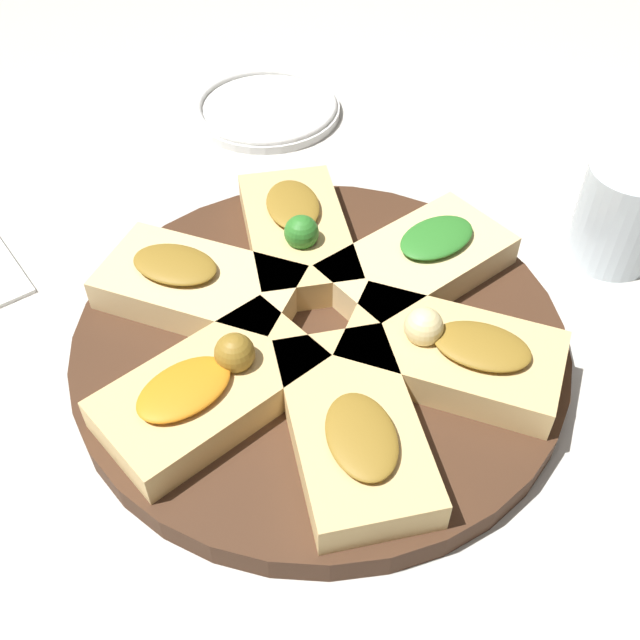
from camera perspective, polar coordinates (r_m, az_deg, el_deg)
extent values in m
plane|color=beige|center=(0.65, 0.00, -2.39)|extent=(3.00, 3.00, 0.00)
cylinder|color=#422819|center=(0.64, 0.00, -1.66)|extent=(0.42, 0.42, 0.02)
cube|color=#DBB775|center=(0.58, -8.34, -5.33)|extent=(0.14, 0.19, 0.03)
ellipsoid|color=orange|center=(0.56, -10.32, -5.18)|extent=(0.07, 0.09, 0.01)
sphere|color=olive|center=(0.57, -6.52, -2.51)|extent=(0.03, 0.03, 0.03)
cube|color=#DBB775|center=(0.55, 2.54, -8.21)|extent=(0.19, 0.12, 0.03)
ellipsoid|color=olive|center=(0.53, 3.19, -8.80)|extent=(0.09, 0.06, 0.01)
cube|color=#DBB775|center=(0.61, 10.00, -2.68)|extent=(0.18, 0.18, 0.03)
ellipsoid|color=olive|center=(0.59, 12.23, -1.94)|extent=(0.09, 0.09, 0.01)
sphere|color=beige|center=(0.59, 7.90, -0.51)|extent=(0.03, 0.03, 0.03)
cube|color=#E5C689|center=(0.68, 7.43, 4.27)|extent=(0.13, 0.19, 0.03)
ellipsoid|color=#2D7A28|center=(0.68, 8.89, 6.25)|extent=(0.07, 0.09, 0.01)
cube|color=#DBB775|center=(0.71, -1.75, 6.48)|extent=(0.19, 0.13, 0.03)
ellipsoid|color=olive|center=(0.71, -2.08, 8.79)|extent=(0.09, 0.07, 0.01)
sphere|color=#2D7A28|center=(0.67, -1.42, 6.70)|extent=(0.03, 0.03, 0.03)
cube|color=#E5C689|center=(0.66, -9.15, 2.50)|extent=(0.18, 0.18, 0.03)
ellipsoid|color=olive|center=(0.66, -11.00, 4.19)|extent=(0.09, 0.09, 0.01)
cylinder|color=white|center=(0.96, -4.09, 15.66)|extent=(0.18, 0.18, 0.01)
torus|color=white|center=(0.95, -4.12, 16.02)|extent=(0.17, 0.17, 0.01)
cylinder|color=silver|center=(0.77, 21.93, 7.51)|extent=(0.08, 0.08, 0.10)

